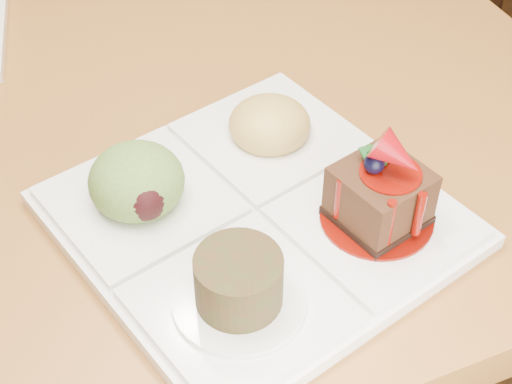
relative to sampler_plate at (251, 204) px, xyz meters
name	(u,v)px	position (x,y,z in m)	size (l,w,h in m)	color
ground	(53,261)	(-0.13, 0.72, -0.77)	(6.00, 6.00, 0.00)	#573518
sampler_plate	(251,204)	(0.00, 0.00, 0.00)	(0.32, 0.32, 0.10)	white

